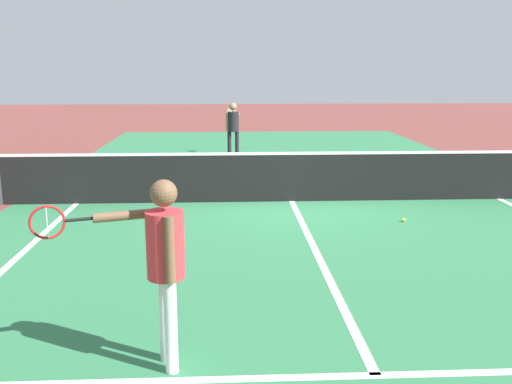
# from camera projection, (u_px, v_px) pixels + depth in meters

# --- Properties ---
(ground_plane) EXTENTS (60.00, 60.00, 0.00)m
(ground_plane) POSITION_uv_depth(u_px,v_px,m) (292.00, 201.00, 11.05)
(ground_plane) COLOR brown
(court_surface_inbounds) EXTENTS (10.62, 24.40, 0.00)m
(court_surface_inbounds) POSITION_uv_depth(u_px,v_px,m) (292.00, 201.00, 11.05)
(court_surface_inbounds) COLOR #2D7247
(court_surface_inbounds) RESTS_ON ground_plane
(line_service_near) EXTENTS (8.22, 0.10, 0.01)m
(line_service_near) POSITION_uv_depth(u_px,v_px,m) (376.00, 375.00, 4.80)
(line_service_near) COLOR white
(line_service_near) RESTS_ON ground_plane
(line_center_service) EXTENTS (0.10, 6.40, 0.01)m
(line_center_service) POSITION_uv_depth(u_px,v_px,m) (317.00, 254.00, 7.92)
(line_center_service) COLOR white
(line_center_service) RESTS_ON ground_plane
(net) EXTENTS (11.13, 0.09, 1.07)m
(net) POSITION_uv_depth(u_px,v_px,m) (292.00, 176.00, 10.94)
(net) COLOR #33383D
(net) RESTS_ON ground_plane
(player_near) EXTENTS (1.21, 0.43, 1.65)m
(player_near) POSITION_uv_depth(u_px,v_px,m) (162.00, 253.00, 4.74)
(player_near) COLOR white
(player_near) RESTS_ON ground_plane
(player_far) EXTENTS (0.41, 1.19, 1.57)m
(player_far) POSITION_uv_depth(u_px,v_px,m) (233.00, 124.00, 16.00)
(player_far) COLOR black
(player_far) RESTS_ON ground_plane
(tennis_ball_near_net) EXTENTS (0.07, 0.07, 0.07)m
(tennis_ball_near_net) POSITION_uv_depth(u_px,v_px,m) (404.00, 220.00, 9.57)
(tennis_ball_near_net) COLOR #CCE033
(tennis_ball_near_net) RESTS_ON ground_plane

